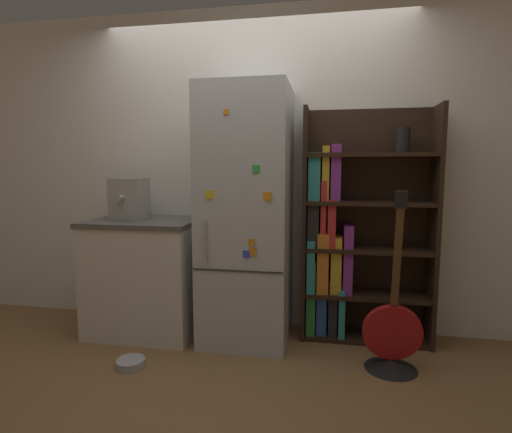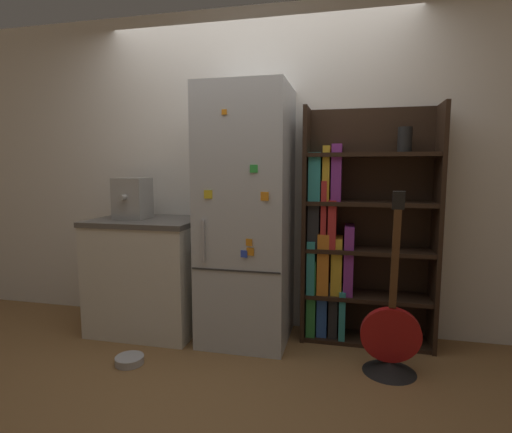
{
  "view_description": "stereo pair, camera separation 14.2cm",
  "coord_description": "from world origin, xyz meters",
  "px_view_note": "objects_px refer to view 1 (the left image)",
  "views": [
    {
      "loc": [
        0.62,
        -2.8,
        1.32
      ],
      "look_at": [
        0.07,
        0.15,
        0.96
      ],
      "focal_mm": 28.0,
      "sensor_mm": 36.0,
      "label": 1
    },
    {
      "loc": [
        0.76,
        -2.77,
        1.32
      ],
      "look_at": [
        0.07,
        0.15,
        0.96
      ],
      "focal_mm": 28.0,
      "sensor_mm": 36.0,
      "label": 2
    }
  ],
  "objects_px": {
    "refrigerator": "(246,216)",
    "espresso_machine": "(130,199)",
    "bookshelf": "(348,238)",
    "guitar": "(392,344)",
    "pet_bowl": "(131,362)"
  },
  "relations": [
    {
      "from": "refrigerator",
      "to": "guitar",
      "type": "distance_m",
      "value": 1.34
    },
    {
      "from": "refrigerator",
      "to": "espresso_machine",
      "type": "height_order",
      "value": "refrigerator"
    },
    {
      "from": "bookshelf",
      "to": "espresso_machine",
      "type": "distance_m",
      "value": 1.75
    },
    {
      "from": "refrigerator",
      "to": "pet_bowl",
      "type": "xyz_separation_m",
      "value": [
        -0.67,
        -0.6,
        -0.93
      ]
    },
    {
      "from": "bookshelf",
      "to": "refrigerator",
      "type": "bearing_deg",
      "value": -166.56
    },
    {
      "from": "refrigerator",
      "to": "espresso_machine",
      "type": "relative_size",
      "value": 5.84
    },
    {
      "from": "bookshelf",
      "to": "guitar",
      "type": "relative_size",
      "value": 1.49
    },
    {
      "from": "bookshelf",
      "to": "espresso_machine",
      "type": "relative_size",
      "value": 5.4
    },
    {
      "from": "espresso_machine",
      "to": "guitar",
      "type": "bearing_deg",
      "value": -8.69
    },
    {
      "from": "refrigerator",
      "to": "guitar",
      "type": "bearing_deg",
      "value": -16.78
    },
    {
      "from": "bookshelf",
      "to": "pet_bowl",
      "type": "distance_m",
      "value": 1.8
    },
    {
      "from": "refrigerator",
      "to": "espresso_machine",
      "type": "distance_m",
      "value": 0.95
    },
    {
      "from": "bookshelf",
      "to": "espresso_machine",
      "type": "height_order",
      "value": "bookshelf"
    },
    {
      "from": "guitar",
      "to": "refrigerator",
      "type": "bearing_deg",
      "value": 163.22
    },
    {
      "from": "pet_bowl",
      "to": "guitar",
      "type": "bearing_deg",
      "value": 9.5
    }
  ]
}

